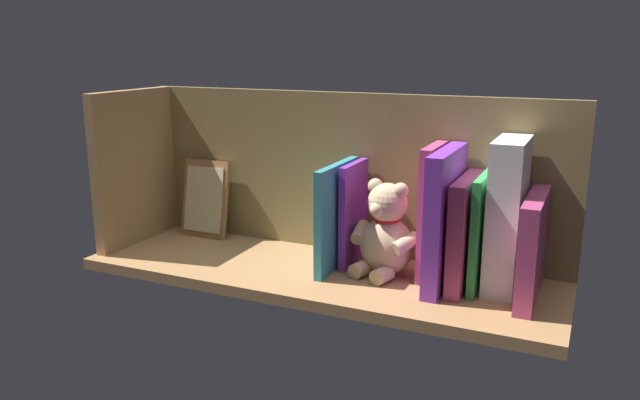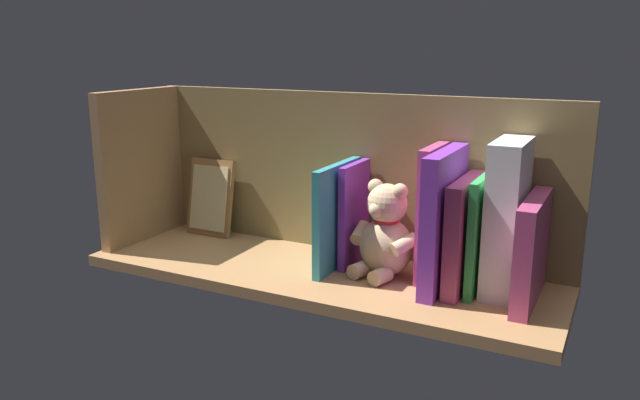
% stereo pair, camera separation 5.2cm
% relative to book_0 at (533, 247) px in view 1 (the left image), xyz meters
% --- Properties ---
extents(ground_plane, '(0.93, 0.30, 0.02)m').
position_rel_book_0_xyz_m(ground_plane, '(0.39, 0.02, -0.10)').
color(ground_plane, '#A87A4C').
extents(shelf_back_panel, '(0.93, 0.02, 0.33)m').
position_rel_book_0_xyz_m(shelf_back_panel, '(0.39, -0.11, 0.08)').
color(shelf_back_panel, olive).
rests_on(shelf_back_panel, ground_plane).
extents(shelf_side_divider, '(0.02, 0.24, 0.33)m').
position_rel_book_0_xyz_m(shelf_side_divider, '(0.84, 0.02, 0.08)').
color(shelf_side_divider, '#A87A4C').
rests_on(shelf_side_divider, ground_plane).
extents(book_0, '(0.03, 0.20, 0.18)m').
position_rel_book_0_xyz_m(book_0, '(0.00, 0.00, 0.00)').
color(book_0, '#B23F72').
rests_on(book_0, ground_plane).
extents(dictionary_thick_white, '(0.05, 0.14, 0.27)m').
position_rel_book_0_xyz_m(dictionary_thick_white, '(0.05, -0.03, 0.04)').
color(dictionary_thick_white, white).
rests_on(dictionary_thick_white, ground_plane).
extents(book_1, '(0.01, 0.16, 0.21)m').
position_rel_book_0_xyz_m(book_1, '(0.09, -0.02, 0.01)').
color(book_1, green).
rests_on(book_1, ground_plane).
extents(book_2, '(0.03, 0.18, 0.20)m').
position_rel_book_0_xyz_m(book_2, '(0.12, -0.01, 0.01)').
color(book_2, '#B23F72').
rests_on(book_2, ground_plane).
extents(book_3, '(0.03, 0.20, 0.25)m').
position_rel_book_0_xyz_m(book_3, '(0.15, -0.00, 0.03)').
color(book_3, purple).
rests_on(book_3, ground_plane).
extents(book_4, '(0.02, 0.13, 0.25)m').
position_rel_book_0_xyz_m(book_4, '(0.19, -0.04, 0.03)').
color(book_4, '#B23F72').
rests_on(book_4, ground_plane).
extents(teddy_bear, '(0.14, 0.14, 0.18)m').
position_rel_book_0_xyz_m(teddy_bear, '(0.27, -0.01, -0.01)').
color(teddy_bear, '#D1B284').
rests_on(teddy_bear, ground_plane).
extents(book_5, '(0.01, 0.12, 0.21)m').
position_rel_book_0_xyz_m(book_5, '(0.34, -0.04, 0.01)').
color(book_5, purple).
rests_on(book_5, ground_plane).
extents(book_6, '(0.02, 0.19, 0.21)m').
position_rel_book_0_xyz_m(book_6, '(0.37, -0.01, 0.01)').
color(book_6, teal).
rests_on(book_6, ground_plane).
extents(picture_frame_leaning, '(0.11, 0.05, 0.18)m').
position_rel_book_0_xyz_m(picture_frame_leaning, '(0.72, -0.07, -0.00)').
color(picture_frame_leaning, '#9E6B3D').
rests_on(picture_frame_leaning, ground_plane).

